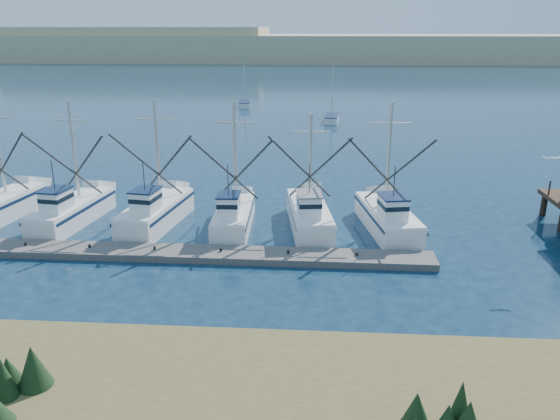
% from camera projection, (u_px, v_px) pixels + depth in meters
% --- Properties ---
extents(ground, '(500.00, 500.00, 0.00)m').
position_uv_depth(ground, '(272.00, 306.00, 26.83)').
color(ground, '#0C2035').
rests_on(ground, ground).
extents(floating_dock, '(31.14, 2.29, 0.41)m').
position_uv_depth(floating_dock, '(171.00, 253.00, 32.56)').
color(floating_dock, '#635C58').
rests_on(floating_dock, ground).
extents(dune_ridge, '(360.00, 60.00, 10.00)m').
position_uv_depth(dune_ridge, '(314.00, 48.00, 223.82)').
color(dune_ridge, tan).
rests_on(dune_ridge, ground).
extents(trawler_fleet, '(30.91, 8.52, 8.49)m').
position_uv_depth(trawler_fleet, '(188.00, 213.00, 37.11)').
color(trawler_fleet, white).
rests_on(trawler_fleet, ground).
extents(sailboat_near, '(2.23, 5.42, 8.10)m').
position_uv_depth(sailboat_near, '(332.00, 119.00, 78.58)').
color(sailboat_near, white).
rests_on(sailboat_near, ground).
extents(sailboat_far, '(2.41, 5.65, 8.10)m').
position_uv_depth(sailboat_far, '(245.00, 104.00, 93.48)').
color(sailboat_far, white).
rests_on(sailboat_far, ground).
extents(flying_gull, '(0.99, 0.18, 0.18)m').
position_uv_depth(flying_gull, '(551.00, 158.00, 30.53)').
color(flying_gull, white).
rests_on(flying_gull, ground).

